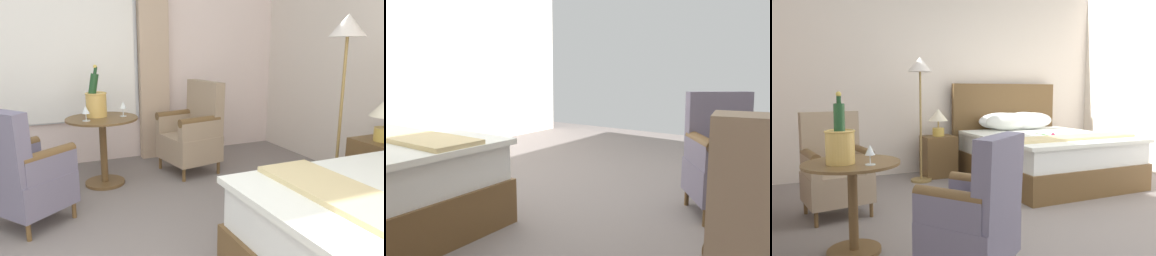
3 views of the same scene
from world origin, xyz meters
The scene contains 12 objects.
ground_plane centered at (0.00, 0.00, 0.00)m, with size 7.17×7.17×0.00m, color gray.
wall_headboard_side centered at (0.00, 2.89, 1.45)m, with size 5.34×0.12×2.91m.
bed centered at (0.88, 1.76, 0.37)m, with size 1.80×2.07×1.31m.
nightstand centered at (-0.34, 2.46, 0.29)m, with size 0.47×0.38×0.57m.
bedside_lamp centered at (-0.34, 2.46, 0.82)m, with size 0.27×0.27×0.38m.
floor_lamp_brass centered at (-0.66, 2.27, 1.35)m, with size 0.32×0.32×1.64m.
side_table_round centered at (-1.80, 0.33, 0.44)m, with size 0.70×0.70×0.68m.
champagne_bucket centered at (-1.88, 0.29, 0.84)m, with size 0.21×0.21×0.51m.
wine_glass_near_bucket centered at (-1.69, 0.17, 0.78)m, with size 0.07×0.07×0.14m.
wine_glass_near_edge centered at (-1.79, 0.54, 0.79)m, with size 0.07×0.07×0.15m.
armchair_by_window centered at (-1.83, 1.31, 0.43)m, with size 0.66×0.63×1.00m.
armchair_facing_bed centered at (-1.15, -0.39, 0.42)m, with size 0.72×0.73×0.93m.
Camera 3 is at (-2.15, -2.45, 1.19)m, focal length 35.00 mm.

